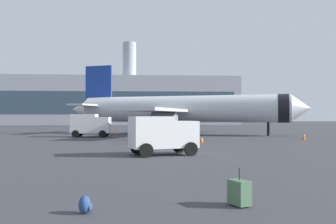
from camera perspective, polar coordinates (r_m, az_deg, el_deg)
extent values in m
cylinder|color=silver|center=(53.53, 2.23, 0.48)|extent=(29.34, 14.40, 3.80)
cone|color=silver|center=(51.75, 19.83, 0.56)|extent=(3.54, 4.23, 3.61)
cone|color=silver|center=(60.01, -13.26, 0.36)|extent=(4.22, 4.35, 3.42)
cylinder|color=black|center=(51.69, 17.40, 0.55)|extent=(2.71, 4.12, 3.88)
cube|color=silver|center=(61.51, 3.27, 0.04)|extent=(10.27, 16.65, 0.36)
cube|color=silver|center=(46.15, -1.54, 0.30)|extent=(10.27, 16.65, 0.36)
cylinder|color=gray|center=(59.09, 2.68, -1.19)|extent=(3.78, 3.21, 2.20)
cylinder|color=gray|center=(48.52, -0.59, -1.29)|extent=(3.78, 3.21, 2.20)
cube|color=#193899|center=(58.68, -10.64, 3.90)|extent=(4.23, 1.93, 6.40)
cube|color=silver|center=(61.58, -9.66, 0.89)|extent=(4.60, 6.53, 0.24)
cube|color=silver|center=(55.95, -12.63, 1.05)|extent=(4.60, 6.53, 0.24)
cylinder|color=black|center=(51.74, 15.19, -2.56)|extent=(0.36, 0.36, 1.80)
cylinder|color=black|center=(56.39, 0.90, -2.43)|extent=(0.44, 0.44, 1.80)
cylinder|color=black|center=(51.80, -0.59, -2.58)|extent=(0.44, 0.44, 1.80)
cube|color=white|center=(47.60, -9.95, -1.99)|extent=(1.84, 2.32, 2.04)
cube|color=#1E232D|center=(47.47, -9.10, -1.42)|extent=(0.23, 1.98, 0.84)
cube|color=white|center=(48.08, -12.77, -1.76)|extent=(3.28, 2.43, 2.40)
cylinder|color=black|center=(48.74, -9.57, -3.22)|extent=(0.91, 0.29, 0.90)
cylinder|color=black|center=(46.48, -10.07, -3.34)|extent=(0.91, 0.29, 0.90)
cylinder|color=black|center=(49.43, -13.42, -3.17)|extent=(0.91, 0.29, 0.90)
cylinder|color=black|center=(47.21, -14.09, -3.29)|extent=(0.91, 0.29, 0.90)
cube|color=white|center=(25.31, 2.13, -3.41)|extent=(2.25, 2.42, 1.78)
cube|color=#1E232D|center=(25.59, 3.68, -2.44)|extent=(0.59, 1.75, 0.74)
cube|color=white|center=(24.55, -2.62, -3.13)|extent=(3.10, 2.67, 2.10)
cylinder|color=black|center=(26.43, 1.70, -5.34)|extent=(0.93, 0.47, 0.90)
cylinder|color=black|center=(24.50, 3.56, -5.70)|extent=(0.93, 0.47, 0.90)
cylinder|color=black|center=(25.43, -4.78, -5.52)|extent=(0.93, 0.47, 0.90)
cylinder|color=black|center=(23.42, -3.38, -5.93)|extent=(0.93, 0.47, 0.90)
cube|color=#F2590C|center=(54.58, -8.21, -3.41)|extent=(0.44, 0.44, 0.04)
cone|color=#F2590C|center=(54.56, -8.21, -3.09)|extent=(0.36, 0.36, 0.55)
cylinder|color=white|center=(54.56, -8.21, -3.06)|extent=(0.23, 0.23, 0.10)
cube|color=#F2590C|center=(37.10, 5.19, -4.67)|extent=(0.44, 0.44, 0.04)
cone|color=#F2590C|center=(37.08, 5.19, -4.21)|extent=(0.36, 0.36, 0.56)
cylinder|color=white|center=(37.07, 5.19, -4.17)|extent=(0.23, 0.23, 0.10)
cube|color=#F2590C|center=(44.15, 20.21, -4.00)|extent=(0.44, 0.44, 0.04)
cone|color=#F2590C|center=(44.13, 20.21, -3.50)|extent=(0.36, 0.36, 0.73)
cylinder|color=white|center=(44.13, 20.21, -3.46)|extent=(0.23, 0.23, 0.10)
cube|color=#476B4C|center=(11.09, 10.93, -12.07)|extent=(0.62, 0.75, 0.70)
cylinder|color=black|center=(11.00, 10.92, -9.36)|extent=(0.02, 0.02, 0.36)
cylinder|color=black|center=(11.33, 10.21, -13.63)|extent=(0.09, 0.06, 0.08)
cylinder|color=black|center=(10.99, 11.68, -14.04)|extent=(0.09, 0.06, 0.08)
ellipsoid|color=navy|center=(10.35, -12.73, -13.73)|extent=(0.32, 0.40, 0.48)
ellipsoid|color=navy|center=(10.35, -11.94, -14.15)|extent=(0.12, 0.28, 0.24)
cube|color=#9EA3AD|center=(124.84, -11.46, 1.63)|extent=(94.18, 20.68, 15.36)
cube|color=#334756|center=(114.52, -12.14, 1.45)|extent=(89.47, 0.10, 6.91)
cylinder|color=#9EA3AD|center=(125.16, -5.96, 7.90)|extent=(4.40, 4.40, 12.00)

